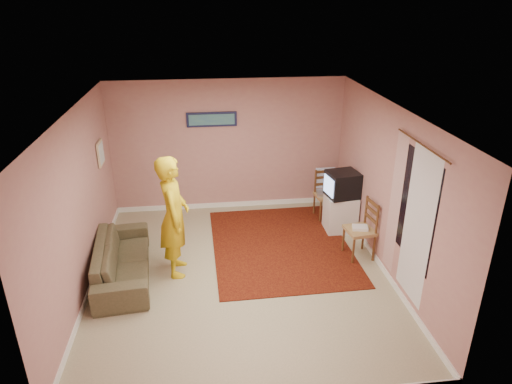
{
  "coord_description": "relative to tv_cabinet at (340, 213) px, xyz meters",
  "views": [
    {
      "loc": [
        -0.49,
        -6.0,
        4.03
      ],
      "look_at": [
        0.32,
        0.6,
        1.13
      ],
      "focal_mm": 32.0,
      "sensor_mm": 36.0,
      "label": 1
    }
  ],
  "objects": [
    {
      "name": "crt_tv",
      "position": [
        -0.01,
        -0.0,
        0.57
      ],
      "size": [
        0.6,
        0.56,
        0.46
      ],
      "rotation": [
        0.0,
        0.0,
        0.16
      ],
      "color": "black",
      "rests_on": "tv_cabinet"
    },
    {
      "name": "game_console",
      "position": [
        0.04,
        -0.93,
        0.19
      ],
      "size": [
        0.28,
        0.23,
        0.05
      ],
      "primitive_type": "cube",
      "rotation": [
        0.0,
        0.0,
        -0.21
      ],
      "color": "white",
      "rests_on": "chair_b"
    },
    {
      "name": "wall_front",
      "position": [
        -1.95,
        -3.75,
        0.96
      ],
      "size": [
        4.5,
        0.02,
        2.6
      ],
      "primitive_type": "cube",
      "color": "tan",
      "rests_on": "ground"
    },
    {
      "name": "picture_back",
      "position": [
        -2.25,
        1.22,
        1.51
      ],
      "size": [
        0.95,
        0.04,
        0.28
      ],
      "color": "#141637",
      "rests_on": "wall_back"
    },
    {
      "name": "person",
      "position": [
        -2.92,
        -1.02,
        0.62
      ],
      "size": [
        0.47,
        0.71,
        1.91
      ],
      "primitive_type": "imported",
      "rotation": [
        0.0,
        0.0,
        1.59
      ],
      "color": "gold",
      "rests_on": "ground"
    },
    {
      "name": "curtain_floral",
      "position": [
        0.26,
        -1.6,
        0.91
      ],
      "size": [
        0.01,
        0.35,
        2.1
      ],
      "primitive_type": "cube",
      "color": "beige",
      "rests_on": "wall_right"
    },
    {
      "name": "curtain_sheer",
      "position": [
        0.28,
        -2.3,
        0.91
      ],
      "size": [
        0.01,
        0.75,
        2.1
      ],
      "primitive_type": "cube",
      "color": "silver",
      "rests_on": "wall_right"
    },
    {
      "name": "baseboard_back",
      "position": [
        -1.95,
        1.24,
        -0.29
      ],
      "size": [
        4.5,
        0.02,
        0.1
      ],
      "primitive_type": "cube",
      "color": "white",
      "rests_on": "ground"
    },
    {
      "name": "wall_right",
      "position": [
        0.3,
        -1.25,
        0.96
      ],
      "size": [
        0.02,
        5.0,
        2.6
      ],
      "primitive_type": "cube",
      "color": "tan",
      "rests_on": "ground"
    },
    {
      "name": "chair_b",
      "position": [
        0.04,
        -0.93,
        0.27
      ],
      "size": [
        0.48,
        0.5,
        0.54
      ],
      "rotation": [
        0.0,
        0.0,
        -1.44
      ],
      "color": "#A48A4F",
      "rests_on": "ground"
    },
    {
      "name": "wall_back",
      "position": [
        -1.95,
        1.25,
        0.96
      ],
      "size": [
        4.5,
        0.02,
        2.6
      ],
      "primitive_type": "cube",
      "color": "tan",
      "rests_on": "ground"
    },
    {
      "name": "area_rug",
      "position": [
        -1.18,
        -0.45,
        -0.33
      ],
      "size": [
        2.37,
        2.94,
        0.02
      ],
      "primitive_type": "cube",
      "rotation": [
        0.0,
        0.0,
        0.02
      ],
      "color": "black",
      "rests_on": "ground"
    },
    {
      "name": "ground",
      "position": [
        -1.95,
        -1.25,
        -0.34
      ],
      "size": [
        5.0,
        5.0,
        0.0
      ],
      "primitive_type": "plane",
      "color": "tan",
      "rests_on": "ground"
    },
    {
      "name": "curtain_rod",
      "position": [
        0.25,
        -2.15,
        1.98
      ],
      "size": [
        0.02,
        1.4,
        0.02
      ],
      "primitive_type": "cylinder",
      "rotation": [
        1.57,
        0.0,
        0.0
      ],
      "color": "brown",
      "rests_on": "wall_right"
    },
    {
      "name": "picture_left",
      "position": [
        -4.17,
        0.35,
        1.21
      ],
      "size": [
        0.04,
        0.38,
        0.42
      ],
      "color": "beige",
      "rests_on": "wall_left"
    },
    {
      "name": "sofa",
      "position": [
        -3.75,
        -1.06,
        -0.05
      ],
      "size": [
        0.96,
        2.05,
        0.58
      ],
      "primitive_type": "imported",
      "rotation": [
        0.0,
        0.0,
        1.67
      ],
      "color": "brown",
      "rests_on": "ground"
    },
    {
      "name": "window",
      "position": [
        0.29,
        -2.15,
        1.11
      ],
      "size": [
        0.01,
        1.1,
        1.5
      ],
      "primitive_type": "cube",
      "color": "black",
      "rests_on": "wall_right"
    },
    {
      "name": "baseboard_right",
      "position": [
        0.29,
        -1.25,
        -0.29
      ],
      "size": [
        0.02,
        5.0,
        0.1
      ],
      "primitive_type": "cube",
      "color": "white",
      "rests_on": "ground"
    },
    {
      "name": "chair_a",
      "position": [
        -0.11,
        0.55,
        0.23
      ],
      "size": [
        0.47,
        0.45,
        0.51
      ],
      "rotation": [
        0.0,
        0.0,
        0.12
      ],
      "color": "#A48A4F",
      "rests_on": "ground"
    },
    {
      "name": "wall_left",
      "position": [
        -4.2,
        -1.25,
        0.96
      ],
      "size": [
        0.02,
        5.0,
        2.6
      ],
      "primitive_type": "cube",
      "color": "tan",
      "rests_on": "ground"
    },
    {
      "name": "ceiling",
      "position": [
        -1.95,
        -1.25,
        2.26
      ],
      "size": [
        4.5,
        5.0,
        0.02
      ],
      "primitive_type": "cube",
      "color": "silver",
      "rests_on": "wall_back"
    },
    {
      "name": "blue_throw",
      "position": [
        -0.11,
        0.74,
        0.41
      ],
      "size": [
        0.38,
        0.05,
        0.4
      ],
      "primitive_type": "cube",
      "color": "#94AFF2",
      "rests_on": "chair_a"
    },
    {
      "name": "baseboard_left",
      "position": [
        -4.19,
        -1.25,
        -0.29
      ],
      "size": [
        0.02,
        5.0,
        0.1
      ],
      "primitive_type": "cube",
      "color": "white",
      "rests_on": "ground"
    },
    {
      "name": "tv_cabinet",
      "position": [
        0.0,
        0.0,
        0.0
      ],
      "size": [
        0.54,
        0.49,
        0.68
      ],
      "primitive_type": "cube",
      "color": "silver",
      "rests_on": "ground"
    },
    {
      "name": "dvd_player",
      "position": [
        -0.11,
        0.55,
        0.17
      ],
      "size": [
        0.41,
        0.32,
        0.07
      ],
      "primitive_type": "cube",
      "rotation": [
        0.0,
        0.0,
        -0.11
      ],
      "color": "silver",
      "rests_on": "chair_a"
    }
  ]
}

